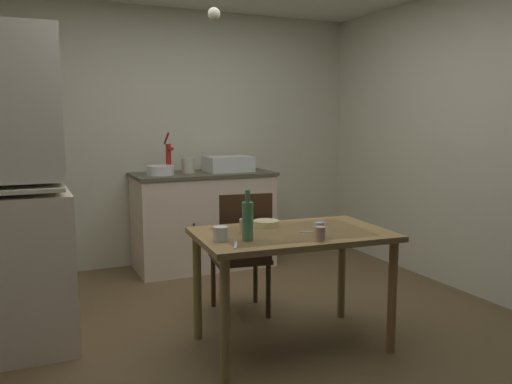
{
  "coord_description": "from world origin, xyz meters",
  "views": [
    {
      "loc": [
        -1.4,
        -3.06,
        1.45
      ],
      "look_at": [
        0.09,
        0.23,
        0.94
      ],
      "focal_mm": 36.53,
      "sensor_mm": 36.0,
      "label": 1
    }
  ],
  "objects": [
    {
      "name": "ground_plane",
      "position": [
        0.0,
        0.0,
        0.0
      ],
      "size": [
        5.08,
        5.08,
        0.0
      ],
      "primitive_type": "plane",
      "color": "brown"
    },
    {
      "name": "wall_back",
      "position": [
        0.0,
        2.09,
        1.26
      ],
      "size": [
        4.02,
        0.1,
        2.52
      ],
      "primitive_type": "cube",
      "color": "beige",
      "rests_on": "ground"
    },
    {
      "name": "wall_right",
      "position": [
        2.01,
        0.0,
        1.26
      ],
      "size": [
        0.1,
        4.18,
        2.52
      ],
      "primitive_type": "cube",
      "color": "beige",
      "rests_on": "ground"
    },
    {
      "name": "counter_cabinet",
      "position": [
        0.21,
        1.72,
        0.47
      ],
      "size": [
        1.35,
        0.64,
        0.93
      ],
      "color": "beige",
      "rests_on": "ground"
    },
    {
      "name": "sink_basin",
      "position": [
        0.47,
        1.72,
        1.01
      ],
      "size": [
        0.44,
        0.34,
        0.15
      ],
      "color": "silver",
      "rests_on": "counter_cabinet"
    },
    {
      "name": "hand_pump",
      "position": [
        -0.12,
        1.76,
        1.1
      ],
      "size": [
        0.05,
        0.27,
        0.39
      ],
      "color": "#B21E19",
      "rests_on": "counter_cabinet"
    },
    {
      "name": "mixing_bowl_counter",
      "position": [
        -0.22,
        1.67,
        0.98
      ],
      "size": [
        0.25,
        0.25,
        0.09
      ],
      "primitive_type": "cylinder",
      "color": "white",
      "rests_on": "counter_cabinet"
    },
    {
      "name": "stoneware_crock",
      "position": [
        0.06,
        1.73,
        1.01
      ],
      "size": [
        0.13,
        0.13,
        0.14
      ],
      "primitive_type": "cylinder",
      "color": "beige",
      "rests_on": "counter_cabinet"
    },
    {
      "name": "dining_table",
      "position": [
        0.13,
        -0.24,
        0.65
      ],
      "size": [
        1.25,
        0.82,
        0.75
      ],
      "color": "olive",
      "rests_on": "ground"
    },
    {
      "name": "chair_far_side",
      "position": [
        0.04,
        0.36,
        0.48
      ],
      "size": [
        0.45,
        0.45,
        0.93
      ],
      "color": "#372819",
      "rests_on": "ground"
    },
    {
      "name": "serving_bowl_wide",
      "position": [
        0.05,
        -0.02,
        0.77
      ],
      "size": [
        0.17,
        0.17,
        0.04
      ],
      "primitive_type": "cylinder",
      "color": "beige",
      "rests_on": "dining_table"
    },
    {
      "name": "mug_dark",
      "position": [
        0.2,
        -0.44,
        0.79
      ],
      "size": [
        0.06,
        0.06,
        0.09
      ],
      "primitive_type": "cylinder",
      "color": "#9EB2C6",
      "rests_on": "dining_table"
    },
    {
      "name": "mug_tall",
      "position": [
        -0.37,
        -0.29,
        0.79
      ],
      "size": [
        0.09,
        0.09,
        0.08
      ],
      "primitive_type": "cylinder",
      "color": "white",
      "rests_on": "dining_table"
    },
    {
      "name": "teacup_cream",
      "position": [
        -0.15,
        -0.15,
        0.79
      ],
      "size": [
        0.07,
        0.07,
        0.09
      ],
      "primitive_type": "cylinder",
      "color": "tan",
      "rests_on": "dining_table"
    },
    {
      "name": "teacup_mint",
      "position": [
        0.15,
        -0.53,
        0.79
      ],
      "size": [
        0.06,
        0.06,
        0.08
      ],
      "primitive_type": "cylinder",
      "color": "tan",
      "rests_on": "dining_table"
    },
    {
      "name": "glass_bottle",
      "position": [
        -0.22,
        -0.35,
        0.87
      ],
      "size": [
        0.07,
        0.07,
        0.3
      ],
      "color": "#4C7F56",
      "rests_on": "dining_table"
    },
    {
      "name": "table_knife",
      "position": [
        -0.33,
        -0.43,
        0.75
      ],
      "size": [
        0.09,
        0.17,
        0.0
      ],
      "primitive_type": "cube",
      "rotation": [
        0.0,
        0.0,
        1.14
      ],
      "color": "silver",
      "rests_on": "dining_table"
    },
    {
      "name": "teaspoon_near_bowl",
      "position": [
        0.24,
        -0.31,
        0.75
      ],
      "size": [
        0.16,
        0.07,
        0.0
      ],
      "primitive_type": "cube",
      "rotation": [
        0.0,
        0.0,
        2.8
      ],
      "color": "beige",
      "rests_on": "dining_table"
    },
    {
      "name": "pendant_bulb",
      "position": [
        -0.24,
        0.14,
        2.1
      ],
      "size": [
        0.08,
        0.08,
        0.08
      ],
      "primitive_type": "sphere",
      "color": "#F9EFCC"
    }
  ]
}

